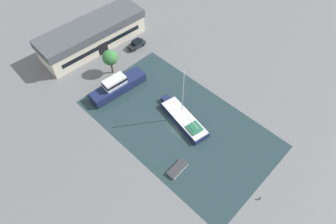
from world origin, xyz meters
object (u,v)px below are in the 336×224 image
object	(u,v)px
parked_car	(137,44)
sailboat_moored	(184,119)
warehouse_building	(93,35)
motor_cruiser	(117,86)
small_dinghy	(178,169)
quay_tree_near_building	(110,58)

from	to	relation	value
parked_car	sailboat_moored	bearing A→B (deg)	162.29
warehouse_building	sailboat_moored	xyz separation A→B (m)	(-1.60, -29.42, -2.32)
parked_car	motor_cruiser	distance (m)	13.81
warehouse_building	motor_cruiser	world-z (taller)	warehouse_building
sailboat_moored	small_dinghy	size ratio (longest dim) A/B	3.18
quay_tree_near_building	parked_car	world-z (taller)	quay_tree_near_building
warehouse_building	small_dinghy	world-z (taller)	warehouse_building
warehouse_building	sailboat_moored	world-z (taller)	sailboat_moored
quay_tree_near_building	motor_cruiser	bearing A→B (deg)	-117.81
warehouse_building	motor_cruiser	bearing A→B (deg)	-106.67
sailboat_moored	motor_cruiser	bearing A→B (deg)	114.63
parked_car	sailboat_moored	world-z (taller)	sailboat_moored
small_dinghy	motor_cruiser	bearing A→B (deg)	164.81
warehouse_building	sailboat_moored	bearing A→B (deg)	-90.11
warehouse_building	small_dinghy	distance (m)	36.99
parked_car	warehouse_building	bearing A→B (deg)	43.52
parked_car	motor_cruiser	bearing A→B (deg)	124.41
motor_cruiser	small_dinghy	bearing A→B (deg)	172.50
quay_tree_near_building	small_dinghy	distance (m)	26.95
warehouse_building	motor_cruiser	size ratio (longest dim) A/B	2.06
small_dinghy	parked_car	bearing A→B (deg)	147.17
sailboat_moored	small_dinghy	world-z (taller)	sailboat_moored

